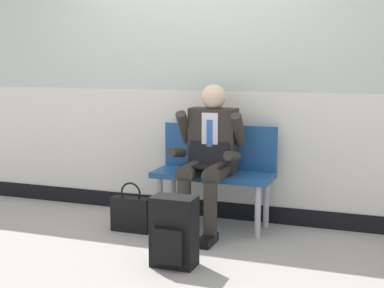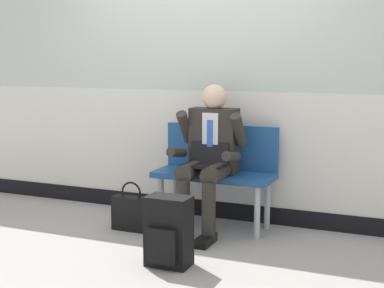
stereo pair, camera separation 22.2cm
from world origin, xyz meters
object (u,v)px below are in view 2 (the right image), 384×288
Objects in this scene: bench_with_person at (217,167)px; handbag at (132,213)px; person_seated at (209,155)px; backpack at (168,232)px.

handbag is at bearing -144.68° from bench_with_person.
person_seated is (-0.00, -0.19, 0.14)m from bench_with_person.
bench_with_person reaches higher than backpack.
handbag is at bearing 136.14° from backpack.
bench_with_person is 0.24m from person_seated.
person_seated reaches higher than bench_with_person.
person_seated is 2.92× the size of handbag.
bench_with_person is 0.83× the size of person_seated.
person_seated is 0.95m from backpack.
bench_with_person is 2.42× the size of handbag.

